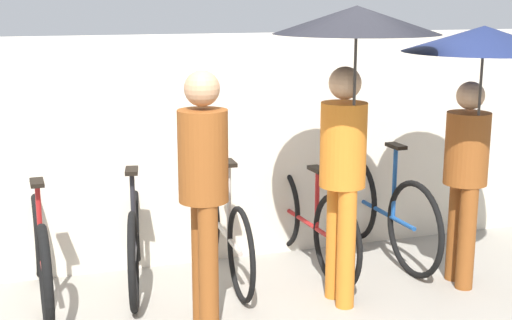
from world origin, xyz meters
The scene contains 9 objects.
back_wall centered at (0.00, 1.84, 0.93)m, with size 11.03×0.12×1.86m.
parked_bicycle_0 centered at (-1.38, 1.40, 0.37)m, with size 0.44×1.69×1.01m.
parked_bicycle_1 centered at (-0.69, 1.50, 0.37)m, with size 0.47×1.66×1.01m.
parked_bicycle_2 centered at (0.00, 1.48, 0.37)m, with size 0.44×1.78×1.00m.
parked_bicycle_3 centered at (0.69, 1.45, 0.38)m, with size 0.44×1.75×0.99m.
parked_bicycle_4 centered at (1.38, 1.47, 0.40)m, with size 0.44×1.75×1.03m.
pedestrian_leading centered at (-0.36, 0.61, 1.00)m, with size 0.32×0.32×1.70m.
pedestrian_center centered at (0.65, 0.60, 1.68)m, with size 1.09×1.09×2.09m.
pedestrian_trailing centered at (1.64, 0.62, 1.59)m, with size 1.13×1.13×1.95m.
Camera 1 is at (-1.38, -3.67, 2.13)m, focal length 50.00 mm.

